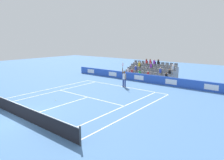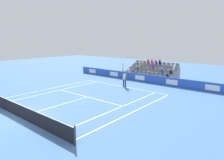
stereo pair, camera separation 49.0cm
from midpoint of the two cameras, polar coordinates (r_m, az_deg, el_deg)
name	(u,v)px [view 2 (the right image)]	position (r m, az deg, el deg)	size (l,w,h in m)	color
ground_plane	(19,117)	(15.35, -24.01, -9.56)	(80.00, 80.00, 0.00)	#4C7AB2
line_baseline	(123,87)	(22.83, 3.67, -1.86)	(10.97, 0.10, 0.01)	white
line_service	(87,97)	(18.82, -6.29, -4.79)	(8.23, 0.10, 0.01)	white
line_centre_service	(58,105)	(16.87, -14.20, -7.01)	(0.10, 6.40, 0.01)	white
line_singles_sideline_left	(57,91)	(21.63, -14.77, -2.97)	(0.10, 11.89, 0.01)	white
line_singles_sideline_right	(119,108)	(15.88, 2.96, -7.83)	(0.10, 11.89, 0.01)	white
line_doubles_sideline_left	(49,89)	(22.73, -16.78, -2.39)	(0.10, 11.89, 0.01)	white
line_doubles_sideline_right	(134,112)	(15.15, 7.15, -8.88)	(0.10, 11.89, 0.01)	white
line_centre_mark	(122,87)	(22.75, 3.53, -1.90)	(0.10, 0.20, 0.01)	white
sponsor_barrier	(140,78)	(25.73, 8.55, 0.69)	(21.21, 0.22, 1.01)	blue
tennis_net	(19,110)	(15.19, -24.16, -7.82)	(11.97, 0.10, 1.07)	#33383D
tennis_player	(124,78)	(22.38, 4.19, 0.46)	(0.53, 0.38, 2.85)	navy
stadium_stand	(152,73)	(28.21, 11.67, 1.90)	(6.82, 3.80, 2.57)	gray
loose_tennis_ball	(55,100)	(18.37, -15.16, -5.44)	(0.07, 0.07, 0.07)	#D1E533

